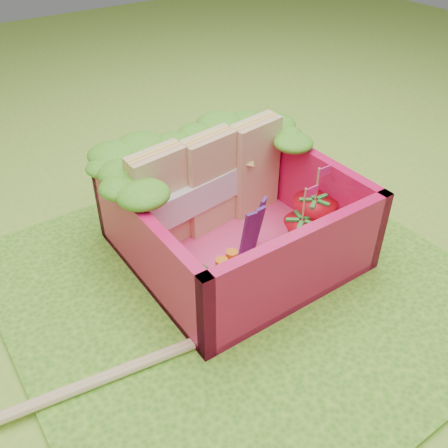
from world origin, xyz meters
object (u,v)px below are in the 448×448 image
at_px(bento_box, 235,216).
at_px(chopsticks, 101,379).
at_px(sandwich_stack, 210,183).
at_px(broccoli, 192,279).
at_px(strawberry_right, 313,219).
at_px(strawberry_left, 300,235).

height_order(bento_box, chopsticks, bento_box).
height_order(sandwich_stack, broccoli, sandwich_stack).
relative_size(sandwich_stack, chopsticks, 0.51).
distance_m(broccoli, strawberry_right, 0.96).
height_order(bento_box, broccoli, bento_box).
bearing_deg(strawberry_left, bento_box, 137.11).
distance_m(bento_box, strawberry_left, 0.43).
bearing_deg(sandwich_stack, broccoli, -131.15).
xyz_separation_m(bento_box, chopsticks, (-1.14, -0.46, -0.25)).
distance_m(sandwich_stack, strawberry_left, 0.68).
distance_m(bento_box, strawberry_right, 0.52).
distance_m(broccoli, strawberry_left, 0.80).
bearing_deg(sandwich_stack, bento_box, -90.95).
xyz_separation_m(sandwich_stack, chopsticks, (-1.14, -0.74, -0.35)).
bearing_deg(strawberry_left, chopsticks, -173.24).
bearing_deg(broccoli, chopsticks, -164.90).
relative_size(broccoli, strawberry_right, 0.62).
height_order(strawberry_left, strawberry_right, strawberry_right).
bearing_deg(strawberry_left, strawberry_right, 21.07).
height_order(broccoli, strawberry_right, strawberry_right).
distance_m(sandwich_stack, broccoli, 0.77).
xyz_separation_m(bento_box, sandwich_stack, (0.00, 0.28, 0.10)).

